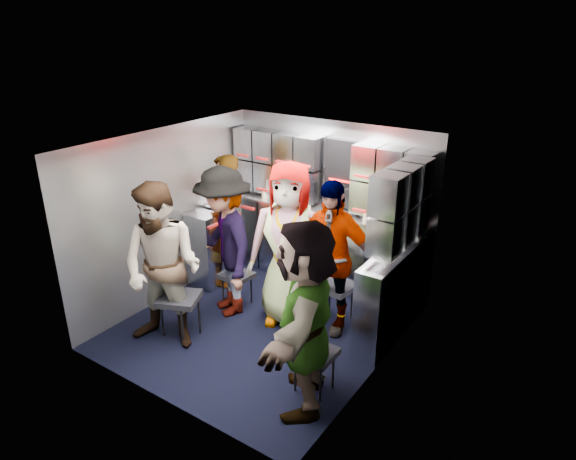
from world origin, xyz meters
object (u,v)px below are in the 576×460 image
Objects in this scene: jump_seat_near_left at (179,300)px; jump_seat_mid_left at (237,277)px; jump_seat_mid_right at (336,288)px; attendant_arc_d at (329,257)px; attendant_standing at (226,221)px; attendant_arc_a at (163,268)px; attendant_arc_b at (225,243)px; attendant_arc_e at (305,317)px; jump_seat_center at (298,280)px; jump_seat_near_right at (315,355)px; attendant_arc_c at (289,245)px.

jump_seat_near_left is 1.29× the size of jump_seat_mid_left.
attendant_arc_d is at bearing -90.00° from jump_seat_mid_right.
attendant_arc_d is at bearing 38.34° from attendant_standing.
jump_seat_near_left is 0.30× the size of attendant_arc_a.
attendant_arc_e reaches higher than attendant_arc_b.
jump_seat_center is 0.46m from jump_seat_mid_right.
jump_seat_near_right is 0.53m from attendant_arc_e.
attendant_arc_a reaches higher than attendant_arc_e.
attendant_arc_d reaches higher than jump_seat_mid_left.
attendant_arc_c is (0.71, 0.25, 0.06)m from attendant_arc_b.
jump_seat_near_right is at bearing 15.22° from attendant_standing.
jump_seat_center reaches higher than jump_seat_near_right.
attendant_arc_d is (0.45, 0.10, -0.07)m from attendant_arc_c.
attendant_arc_e is at bearing -4.72° from jump_seat_near_left.
jump_seat_center is 0.28× the size of attendant_standing.
jump_seat_center is 0.28× the size of attendant_arc_d.
attendant_arc_b is (0.46, -0.56, 0.03)m from attendant_standing.
jump_seat_mid_left is 1.22m from jump_seat_mid_right.
jump_seat_mid_right is at bearing 12.97° from jump_seat_center.
attendant_arc_a reaches higher than jump_seat_center.
jump_seat_mid_left is 0.24× the size of attendant_arc_d.
attendant_standing reaches higher than jump_seat_mid_right.
attendant_arc_e is at bearing -72.33° from jump_seat_mid_right.
attendant_arc_b reaches higher than jump_seat_mid_right.
attendant_arc_a is at bearing -146.38° from attendant_arc_d.
attendant_arc_d is at bearing 8.54° from jump_seat_mid_left.
jump_seat_near_left is 1.12× the size of jump_seat_center.
jump_seat_center is at bearing -167.03° from jump_seat_mid_right.
jump_seat_mid_left is 1.28m from attendant_arc_d.
jump_seat_mid_left is 0.24× the size of attendant_standing.
jump_seat_center is at bearing 19.37° from jump_seat_mid_left.
jump_seat_center reaches higher than jump_seat_mid_left.
attendant_arc_a is 0.87m from attendant_arc_b.
attendant_standing is 0.72m from attendant_arc_b.
attendant_arc_a is at bearing -90.00° from jump_seat_near_left.
jump_seat_center is 1.10× the size of jump_seat_near_right.
jump_seat_near_right is at bearing 154.03° from attendant_arc_e.
attendant_arc_a reaches higher than attendant_arc_b.
attendant_arc_d is (1.25, 1.04, 0.44)m from jump_seat_near_left.
jump_seat_mid_right is at bearing 10.93° from attendant_arc_c.
attendant_arc_d is (0.00, -0.18, 0.45)m from jump_seat_mid_right.
jump_seat_near_left is 1.33m from attendant_arc_c.
attendant_arc_e is (0.43, -1.36, 0.47)m from jump_seat_mid_right.
jump_seat_mid_left is 0.92m from attendant_arc_c.
jump_seat_near_right is 1.19m from attendant_arc_d.
attendant_arc_a is at bearing -147.10° from attendant_arc_c.
attendant_standing is at bearing 140.97° from jump_seat_mid_left.
jump_seat_near_right is 0.25× the size of attendant_arc_b.
attendant_arc_c is at bearing -147.71° from jump_seat_mid_right.
jump_seat_mid_left is at bearing 84.28° from jump_seat_near_left.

